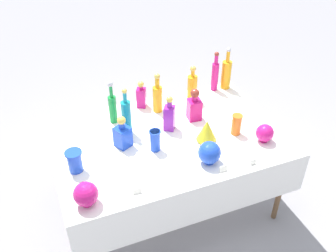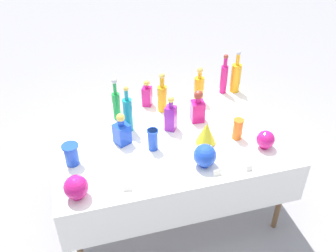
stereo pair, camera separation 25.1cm
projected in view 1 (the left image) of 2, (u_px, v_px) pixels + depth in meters
The scene contains 23 objects.
ground_plane at pixel (168, 203), 3.37m from camera, with size 40.00×40.00×0.00m, color gray.
display_table at pixel (170, 145), 2.93m from camera, with size 1.78×1.18×0.76m.
tall_bottle_0 at pixel (126, 116), 2.88m from camera, with size 0.07×0.07×0.40m.
tall_bottle_1 at pixel (113, 106), 3.00m from camera, with size 0.06×0.06×0.38m.
tall_bottle_2 at pixel (192, 86), 3.29m from camera, with size 0.09×0.09×0.33m.
tall_bottle_3 at pixel (215, 74), 3.41m from camera, with size 0.06×0.06×0.38m.
tall_bottle_4 at pixel (157, 97), 3.13m from camera, with size 0.08×0.08×0.36m.
tall_bottle_5 at pixel (226, 73), 3.45m from camera, with size 0.09×0.09×0.40m.
square_decanter_0 at pixel (169, 116), 2.93m from camera, with size 0.11×0.11×0.30m.
square_decanter_1 at pixel (123, 134), 2.77m from camera, with size 0.14×0.14×0.26m.
square_decanter_2 at pixel (194, 106), 3.05m from camera, with size 0.12×0.12×0.28m.
square_decanter_3 at pixel (141, 96), 3.21m from camera, with size 0.10×0.10×0.25m.
slender_vase_0 at pixel (237, 124), 2.90m from camera, with size 0.08×0.08×0.17m.
slender_vase_1 at pixel (155, 140), 2.74m from camera, with size 0.09×0.09×0.17m.
slender_vase_2 at pixel (75, 161), 2.56m from camera, with size 0.12×0.12×0.16m.
fluted_vase_0 at pixel (207, 130), 2.83m from camera, with size 0.15×0.15×0.18m.
round_bowl_0 at pixel (209, 153), 2.63m from camera, with size 0.16×0.16×0.17m.
round_bowl_1 at pixel (265, 133), 2.83m from camera, with size 0.14×0.14×0.15m.
round_bowl_2 at pixel (86, 194), 2.31m from camera, with size 0.16×0.16×0.17m.
price_tag_left at pixel (224, 169), 2.59m from camera, with size 0.06×0.01×0.04m, color white.
price_tag_center at pixel (137, 191), 2.42m from camera, with size 0.06×0.01×0.04m, color white.
price_tag_right at pixel (253, 162), 2.65m from camera, with size 0.05×0.01×0.04m, color white.
cardboard_box_behind_left at pixel (150, 124), 4.14m from camera, with size 0.58×0.44×0.34m.
Camera 1 is at (-0.86, -2.15, 2.55)m, focal length 40.00 mm.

